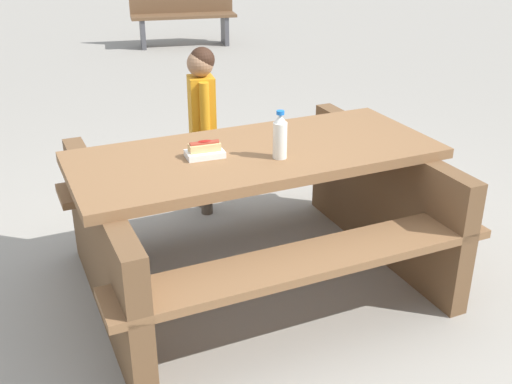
{
  "coord_description": "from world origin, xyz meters",
  "views": [
    {
      "loc": [
        0.32,
        2.81,
        1.82
      ],
      "look_at": [
        0.0,
        0.0,
        0.52
      ],
      "focal_mm": 43.28,
      "sensor_mm": 36.0,
      "label": 1
    }
  ],
  "objects_px": {
    "picnic_table": "(256,206)",
    "hotdog_tray": "(205,151)",
    "soda_bottle": "(280,136)",
    "park_bench_near": "(183,14)",
    "child_in_coat": "(202,110)"
  },
  "relations": [
    {
      "from": "hotdog_tray",
      "to": "park_bench_near",
      "type": "distance_m",
      "value": 6.51
    },
    {
      "from": "soda_bottle",
      "to": "park_bench_near",
      "type": "distance_m",
      "value": 6.58
    },
    {
      "from": "hotdog_tray",
      "to": "park_bench_near",
      "type": "relative_size",
      "value": 0.13
    },
    {
      "from": "picnic_table",
      "to": "hotdog_tray",
      "type": "height_order",
      "value": "hotdog_tray"
    },
    {
      "from": "picnic_table",
      "to": "hotdog_tray",
      "type": "distance_m",
      "value": 0.42
    },
    {
      "from": "soda_bottle",
      "to": "child_in_coat",
      "type": "relative_size",
      "value": 0.22
    },
    {
      "from": "picnic_table",
      "to": "hotdog_tray",
      "type": "xyz_separation_m",
      "value": [
        0.25,
        0.06,
        0.34
      ]
    },
    {
      "from": "hotdog_tray",
      "to": "park_bench_near",
      "type": "height_order",
      "value": "park_bench_near"
    },
    {
      "from": "child_in_coat",
      "to": "park_bench_near",
      "type": "height_order",
      "value": "child_in_coat"
    },
    {
      "from": "soda_bottle",
      "to": "hotdog_tray",
      "type": "xyz_separation_m",
      "value": [
        0.35,
        -0.05,
        -0.08
      ]
    },
    {
      "from": "picnic_table",
      "to": "child_in_coat",
      "type": "height_order",
      "value": "child_in_coat"
    },
    {
      "from": "child_in_coat",
      "to": "park_bench_near",
      "type": "relative_size",
      "value": 0.7
    },
    {
      "from": "picnic_table",
      "to": "park_bench_near",
      "type": "distance_m",
      "value": 6.45
    },
    {
      "from": "picnic_table",
      "to": "hotdog_tray",
      "type": "bearing_deg",
      "value": 13.1
    },
    {
      "from": "soda_bottle",
      "to": "child_in_coat",
      "type": "height_order",
      "value": "child_in_coat"
    }
  ]
}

